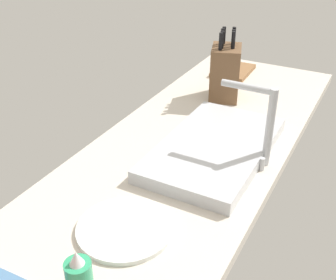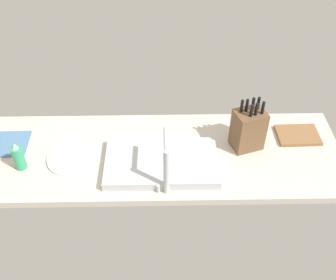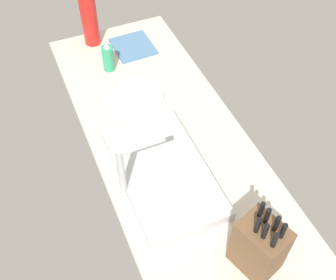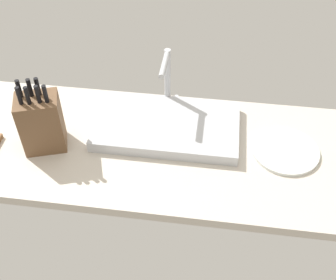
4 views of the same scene
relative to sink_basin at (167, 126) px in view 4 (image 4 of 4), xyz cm
name	(u,v)px [view 4 (image 4 of 4)]	position (x,y,z in cm)	size (l,w,h in cm)	color
countertop_slab	(175,151)	(4.00, -8.75, -3.83)	(181.76, 58.61, 3.50)	beige
sink_basin	(167,126)	(0.00, 0.00, 0.00)	(51.89, 30.08, 4.16)	#B7BABF
faucet	(167,75)	(-1.82, 13.35, 12.81)	(5.50, 16.48, 24.32)	#B7BABF
knife_block	(41,122)	(-41.18, -13.35, 8.56)	(16.67, 14.76, 26.93)	brown
dinner_plate	(285,151)	(42.29, -5.55, -1.48)	(23.42, 23.42, 1.20)	silver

